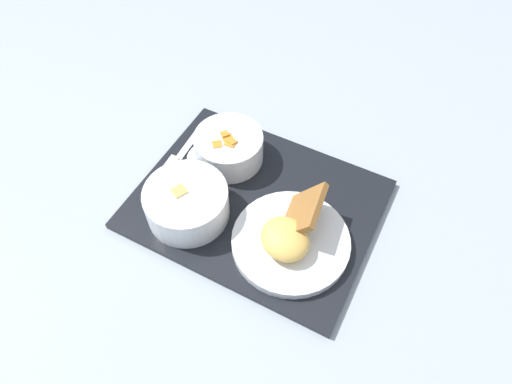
# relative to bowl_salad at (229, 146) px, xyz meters

# --- Properties ---
(ground_plane) EXTENTS (4.00, 4.00, 0.00)m
(ground_plane) POSITION_rel_bowl_salad_xyz_m (0.08, -0.08, -0.04)
(ground_plane) COLOR #99A3AD
(serving_tray) EXTENTS (0.45, 0.37, 0.01)m
(serving_tray) POSITION_rel_bowl_salad_xyz_m (0.08, -0.08, -0.04)
(serving_tray) COLOR black
(serving_tray) RESTS_ON ground_plane
(bowl_salad) EXTENTS (0.13, 0.13, 0.06)m
(bowl_salad) POSITION_rel_bowl_salad_xyz_m (0.00, 0.00, 0.00)
(bowl_salad) COLOR silver
(bowl_salad) RESTS_ON serving_tray
(bowl_soup) EXTENTS (0.14, 0.14, 0.06)m
(bowl_soup) POSITION_rel_bowl_salad_xyz_m (-0.02, -0.14, 0.00)
(bowl_soup) COLOR silver
(bowl_soup) RESTS_ON serving_tray
(plate_main) EXTENTS (0.19, 0.19, 0.08)m
(plate_main) POSITION_rel_bowl_salad_xyz_m (0.17, -0.14, -0.01)
(plate_main) COLOR silver
(plate_main) RESTS_ON serving_tray
(knife) EXTENTS (0.02, 0.17, 0.02)m
(knife) POSITION_rel_bowl_salad_xyz_m (-0.09, -0.06, -0.03)
(knife) COLOR silver
(knife) RESTS_ON serving_tray
(spoon) EXTENTS (0.04, 0.15, 0.01)m
(spoon) POSITION_rel_bowl_salad_xyz_m (-0.07, -0.04, -0.03)
(spoon) COLOR silver
(spoon) RESTS_ON serving_tray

